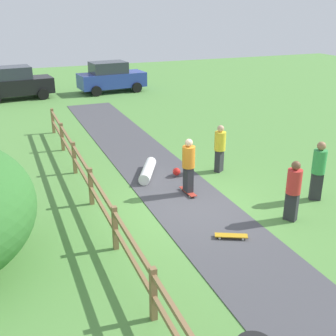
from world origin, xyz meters
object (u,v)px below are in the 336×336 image
skater_fallen (150,171)px  parked_car_black (15,83)px  skateboard_loose (231,236)px  skater_riding (188,164)px  parked_car_blue (111,77)px  bystander_yellow (220,146)px  bystander_red (293,188)px  bystander_green (318,168)px

skater_fallen → parked_car_black: 14.81m
skateboard_loose → parked_car_black: bearing=101.4°
skater_riding → skater_fallen: bearing=108.5°
skater_riding → skater_fallen: 2.02m
parked_car_black → parked_car_blue: (5.85, 0.00, 0.00)m
skater_fallen → skateboard_loose: skater_fallen is taller
skater_fallen → parked_car_blue: size_ratio=0.38×
skater_riding → skateboard_loose: 2.92m
skateboard_loose → parked_car_black: (-3.81, 18.96, 0.87)m
skater_fallen → bystander_yellow: 2.49m
skater_fallen → bystander_yellow: bystander_yellow is taller
skater_riding → parked_car_blue: (1.94, 16.19, -0.02)m
skater_fallen → bystander_red: 4.97m
bystander_red → parked_car_black: parked_car_black is taller
skateboard_loose → bystander_yellow: size_ratio=0.49×
parked_car_blue → skateboard_loose: bearing=-96.2°
skater_riding → skateboard_loose: (-0.10, -2.78, -0.89)m
skater_fallen → parked_car_black: bearing=103.0°
skater_riding → bystander_red: 3.11m
skater_fallen → skateboard_loose: 4.57m
skateboard_loose → bystander_yellow: bearing=65.5°
parked_car_black → bystander_yellow: bearing=-69.1°
parked_car_black → parked_car_blue: size_ratio=1.01×
skater_riding → skater_fallen: size_ratio=1.04×
bystander_green → parked_car_black: parked_car_black is taller
skateboard_loose → bystander_yellow: (1.86, 4.09, 0.81)m
bystander_yellow → skater_fallen: bearing=169.0°
skater_riding → bystander_red: size_ratio=1.04×
skater_riding → parked_car_blue: parked_car_blue is taller
bystander_green → skateboard_loose: bearing=-162.9°
bystander_yellow → parked_car_black: size_ratio=0.38×
skateboard_loose → bystander_green: 3.68m
parked_car_blue → skater_fallen: bearing=-100.0°
parked_car_black → skater_riding: bearing=-76.4°
skateboard_loose → parked_car_blue: size_ratio=0.19×
skater_fallen → skateboard_loose: (0.49, -4.54, -0.11)m
bystander_yellow → bystander_red: bearing=-88.6°
skater_riding → bystander_yellow: 2.20m
bystander_red → bystander_yellow: 3.81m
skateboard_loose → bystander_red: bearing=8.1°
bystander_red → parked_car_black: bearing=107.1°
skater_fallen → bystander_green: (3.90, -3.49, 0.78)m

